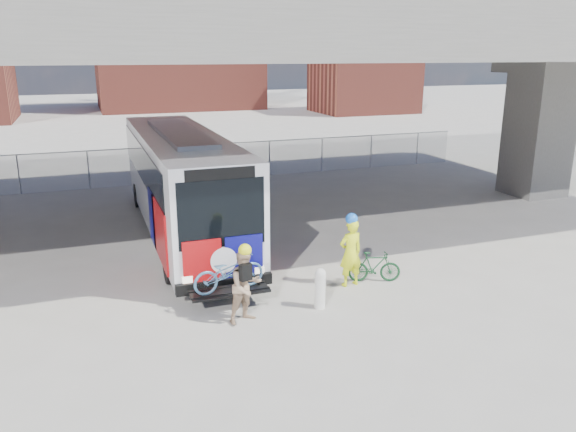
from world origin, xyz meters
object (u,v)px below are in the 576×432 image
bike_parked (374,267)px  bollard (320,287)px  cyclist_tan (246,285)px  cyclist_hivis (351,251)px  bus (181,176)px

bike_parked → bollard: bearing=136.2°
bollard → bike_parked: (2.11, 1.04, -0.13)m
cyclist_tan → cyclist_hivis: bearing=-1.1°
bollard → bike_parked: bearing=26.3°
bollard → bike_parked: size_ratio=0.73×
cyclist_hivis → bike_parked: size_ratio=1.42×
bollard → cyclist_tan: (-1.95, -0.07, 0.36)m
bus → cyclist_tan: size_ratio=6.62×
bollard → cyclist_hivis: (1.35, 1.04, 0.44)m
bollard → bike_parked: bollard is taller
cyclist_hivis → bike_parked: 0.95m
bike_parked → cyclist_hivis: bearing=109.9°
bollard → bike_parked: 2.36m
bus → bike_parked: (4.26, -6.31, -1.66)m
bus → cyclist_hivis: bearing=-61.0°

